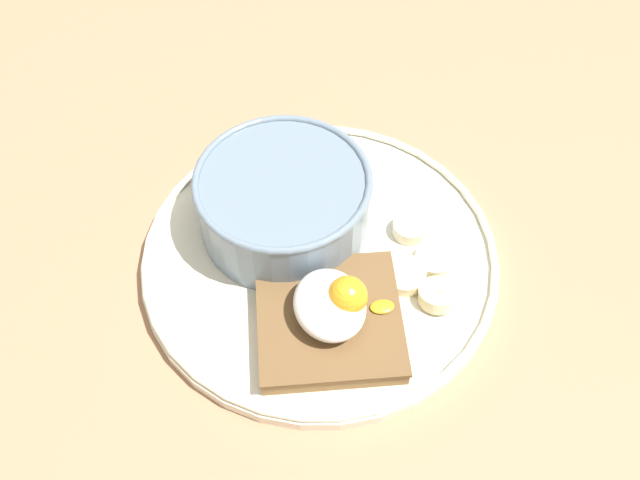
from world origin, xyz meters
TOP-DOWN VIEW (x-y plane):
  - ground_plane at (0.00, 0.00)cm, footprint 120.00×120.00cm
  - plate at (0.00, 0.00)cm, footprint 28.22×28.22cm
  - oatmeal_bowl at (-3.83, -1.82)cm, footprint 13.82×13.82cm
  - toast_slice at (6.34, -1.22)cm, footprint 12.41×12.41cm
  - poached_egg at (6.38, -0.94)cm, footprint 5.95×7.36cm
  - banana_slice_front at (3.45, 8.35)cm, footprint 4.20×4.16cm
  - banana_slice_left at (4.20, 5.56)cm, footprint 4.24×4.29cm
  - banana_slice_back at (-0.29, 7.57)cm, footprint 3.20×3.16cm
  - banana_slice_right at (6.57, 7.28)cm, footprint 3.44×3.31cm

SIDE VIEW (x-z plane):
  - ground_plane at x=0.00cm, z-range 0.00..2.00cm
  - plate at x=0.00cm, z-range 2.00..3.60cm
  - banana_slice_front at x=3.45cm, z-range 2.93..4.13cm
  - banana_slice_back at x=-0.29cm, z-range 2.97..4.16cm
  - banana_slice_left at x=4.20cm, z-range 2.93..4.40cm
  - banana_slice_right at x=6.57cm, z-range 2.88..4.49cm
  - toast_slice at x=6.34cm, z-range 3.09..4.74cm
  - oatmeal_bowl at x=-3.83cm, z-range 2.97..8.68cm
  - poached_egg at x=6.38cm, z-range 4.33..8.08cm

